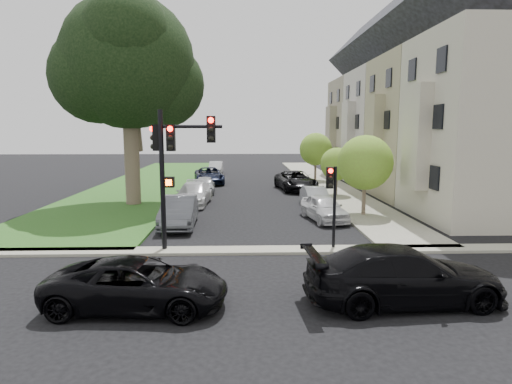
{
  "coord_description": "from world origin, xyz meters",
  "views": [
    {
      "loc": [
        -0.61,
        -14.71,
        4.93
      ],
      "look_at": [
        0.0,
        5.0,
        2.0
      ],
      "focal_mm": 30.0,
      "sensor_mm": 36.0,
      "label": 1
    }
  ],
  "objects_px": {
    "eucalyptus": "(127,63)",
    "car_parked_6": "(194,194)",
    "car_parked_0": "(324,208)",
    "car_parked_9": "(216,168)",
    "car_parked_8": "(209,176)",
    "small_tree_b": "(337,164)",
    "traffic_signal_secondary": "(332,192)",
    "car_parked_5": "(179,212)",
    "small_tree_a": "(365,163)",
    "car_parked_2": "(296,181)",
    "car_parked_1": "(315,197)",
    "car_cross_far": "(403,275)",
    "traffic_signal_main": "(173,155)",
    "small_tree_c": "(316,149)",
    "car_cross_near": "(138,284)",
    "car_parked_7": "(205,185)"
  },
  "relations": [
    {
      "from": "small_tree_a",
      "to": "car_parked_9",
      "type": "bearing_deg",
      "value": 112.42
    },
    {
      "from": "car_parked_6",
      "to": "eucalyptus",
      "type": "bearing_deg",
      "value": -175.08
    },
    {
      "from": "car_cross_far",
      "to": "car_parked_7",
      "type": "height_order",
      "value": "car_cross_far"
    },
    {
      "from": "traffic_signal_main",
      "to": "traffic_signal_secondary",
      "type": "relative_size",
      "value": 1.65
    },
    {
      "from": "car_parked_5",
      "to": "car_parked_6",
      "type": "distance_m",
      "value": 6.27
    },
    {
      "from": "car_parked_6",
      "to": "car_cross_far",
      "type": "bearing_deg",
      "value": -60.66
    },
    {
      "from": "small_tree_a",
      "to": "small_tree_b",
      "type": "distance_m",
      "value": 7.19
    },
    {
      "from": "car_cross_far",
      "to": "car_parked_6",
      "type": "xyz_separation_m",
      "value": [
        -7.76,
        16.12,
        -0.09
      ]
    },
    {
      "from": "traffic_signal_secondary",
      "to": "car_parked_5",
      "type": "xyz_separation_m",
      "value": [
        -6.82,
        4.44,
        -1.63
      ]
    },
    {
      "from": "car_parked_7",
      "to": "car_parked_9",
      "type": "height_order",
      "value": "car_parked_9"
    },
    {
      "from": "small_tree_c",
      "to": "car_parked_7",
      "type": "height_order",
      "value": "small_tree_c"
    },
    {
      "from": "eucalyptus",
      "to": "car_parked_2",
      "type": "relative_size",
      "value": 2.34
    },
    {
      "from": "eucalyptus",
      "to": "car_parked_1",
      "type": "bearing_deg",
      "value": -4.86
    },
    {
      "from": "eucalyptus",
      "to": "car_parked_6",
      "type": "bearing_deg",
      "value": 1.29
    },
    {
      "from": "eucalyptus",
      "to": "small_tree_b",
      "type": "relative_size",
      "value": 3.65
    },
    {
      "from": "traffic_signal_secondary",
      "to": "car_parked_5",
      "type": "relative_size",
      "value": 0.74
    },
    {
      "from": "small_tree_c",
      "to": "traffic_signal_main",
      "type": "distance_m",
      "value": 24.81
    },
    {
      "from": "small_tree_a",
      "to": "car_parked_0",
      "type": "relative_size",
      "value": 1.12
    },
    {
      "from": "traffic_signal_main",
      "to": "car_parked_1",
      "type": "bearing_deg",
      "value": 52.63
    },
    {
      "from": "car_parked_0",
      "to": "car_parked_9",
      "type": "bearing_deg",
      "value": 96.15
    },
    {
      "from": "car_parked_6",
      "to": "car_parked_8",
      "type": "relative_size",
      "value": 0.95
    },
    {
      "from": "car_parked_2",
      "to": "car_parked_8",
      "type": "bearing_deg",
      "value": 141.13
    },
    {
      "from": "car_parked_5",
      "to": "car_parked_9",
      "type": "xyz_separation_m",
      "value": [
        0.25,
        25.95,
        -0.1
      ]
    },
    {
      "from": "eucalyptus",
      "to": "traffic_signal_main",
      "type": "bearing_deg",
      "value": -67.44
    },
    {
      "from": "car_parked_9",
      "to": "car_parked_6",
      "type": "bearing_deg",
      "value": -90.64
    },
    {
      "from": "car_parked_9",
      "to": "car_cross_far",
      "type": "bearing_deg",
      "value": -78.08
    },
    {
      "from": "eucalyptus",
      "to": "car_cross_far",
      "type": "bearing_deg",
      "value": -53.92
    },
    {
      "from": "traffic_signal_main",
      "to": "car_parked_0",
      "type": "distance_m",
      "value": 9.62
    },
    {
      "from": "car_parked_2",
      "to": "small_tree_c",
      "type": "bearing_deg",
      "value": 58.62
    },
    {
      "from": "small_tree_c",
      "to": "traffic_signal_main",
      "type": "relative_size",
      "value": 0.8
    },
    {
      "from": "small_tree_b",
      "to": "car_parked_6",
      "type": "bearing_deg",
      "value": -162.85
    },
    {
      "from": "eucalyptus",
      "to": "small_tree_a",
      "type": "relative_size",
      "value": 2.86
    },
    {
      "from": "small_tree_c",
      "to": "small_tree_a",
      "type": "bearing_deg",
      "value": -90.0
    },
    {
      "from": "car_parked_6",
      "to": "car_parked_8",
      "type": "bearing_deg",
      "value": 92.76
    },
    {
      "from": "car_parked_0",
      "to": "car_parked_7",
      "type": "bearing_deg",
      "value": 115.34
    },
    {
      "from": "traffic_signal_main",
      "to": "traffic_signal_secondary",
      "type": "bearing_deg",
      "value": -0.39
    },
    {
      "from": "traffic_signal_secondary",
      "to": "car_parked_0",
      "type": "bearing_deg",
      "value": 82.08
    },
    {
      "from": "small_tree_b",
      "to": "car_parked_8",
      "type": "bearing_deg",
      "value": 141.65
    },
    {
      "from": "car_parked_7",
      "to": "car_parked_6",
      "type": "bearing_deg",
      "value": -95.88
    },
    {
      "from": "car_parked_0",
      "to": "car_parked_9",
      "type": "relative_size",
      "value": 1.01
    },
    {
      "from": "car_parked_2",
      "to": "car_parked_8",
      "type": "xyz_separation_m",
      "value": [
        -7.31,
        4.45,
        -0.04
      ]
    },
    {
      "from": "small_tree_b",
      "to": "car_cross_near",
      "type": "bearing_deg",
      "value": -116.68
    },
    {
      "from": "car_parked_7",
      "to": "car_parked_9",
      "type": "distance_m",
      "value": 14.53
    },
    {
      "from": "eucalyptus",
      "to": "car_parked_5",
      "type": "distance_m",
      "value": 10.97
    },
    {
      "from": "car_cross_near",
      "to": "car_parked_9",
      "type": "bearing_deg",
      "value": 3.37
    },
    {
      "from": "car_parked_0",
      "to": "car_parked_6",
      "type": "bearing_deg",
      "value": 135.99
    },
    {
      "from": "car_cross_near",
      "to": "car_parked_0",
      "type": "distance_m",
      "value": 13.36
    },
    {
      "from": "car_parked_2",
      "to": "car_parked_6",
      "type": "xyz_separation_m",
      "value": [
        -7.48,
        -6.45,
        -0.05
      ]
    },
    {
      "from": "small_tree_a",
      "to": "small_tree_b",
      "type": "relative_size",
      "value": 1.28
    },
    {
      "from": "car_parked_1",
      "to": "car_parked_8",
      "type": "distance_m",
      "value": 14.2
    }
  ]
}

